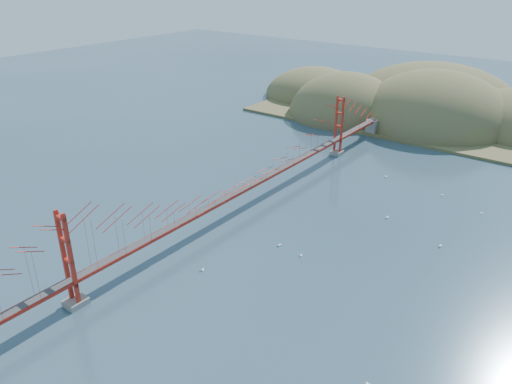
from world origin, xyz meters
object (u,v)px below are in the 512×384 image
Objects in this scene: sailboat_2 at (369,384)px; sailboat_1 at (301,255)px; bridge at (243,166)px; sailboat_0 at (279,244)px.

sailboat_2 is 1.12× the size of sailboat_1.
sailboat_1 is (14.60, -6.33, -6.87)m from bridge.
sailboat_0 reaches higher than sailboat_2.
sailboat_0 reaches higher than sailboat_1.
bridge reaches higher than sailboat_2.
sailboat_0 is 3.75m from sailboat_1.
sailboat_0 is (10.88, -5.91, -6.85)m from bridge.
sailboat_1 is at bearing -6.47° from sailboat_0.
bridge is at bearing 156.55° from sailboat_1.
sailboat_1 is at bearing 138.40° from sailboat_2.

